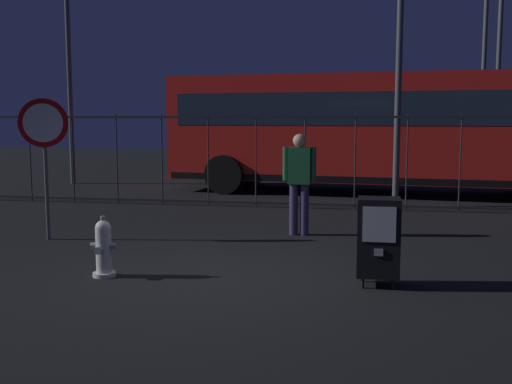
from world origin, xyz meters
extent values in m
plane|color=black|center=(0.00, 0.00, 0.00)|extent=(60.00, 60.00, 0.00)
cylinder|color=silver|center=(-1.33, -0.26, 0.03)|extent=(0.28, 0.28, 0.05)
cylinder|color=silver|center=(-1.33, -0.26, 0.33)|extent=(0.19, 0.19, 0.55)
sphere|color=silver|center=(-1.33, -0.26, 0.60)|extent=(0.19, 0.19, 0.19)
cylinder|color=gray|center=(-1.33, -0.26, 0.72)|extent=(0.06, 0.06, 0.05)
cylinder|color=gray|center=(-1.33, -0.39, 0.35)|extent=(0.09, 0.08, 0.09)
cylinder|color=gray|center=(-1.46, -0.26, 0.38)|extent=(0.07, 0.07, 0.07)
cylinder|color=gray|center=(-1.20, -0.26, 0.38)|extent=(0.07, 0.07, 0.07)
cylinder|color=black|center=(1.79, -0.24, 0.06)|extent=(0.04, 0.04, 0.12)
cylinder|color=black|center=(2.12, -0.24, 0.06)|extent=(0.04, 0.04, 0.12)
cylinder|color=black|center=(1.79, 0.04, 0.06)|extent=(0.04, 0.04, 0.12)
cylinder|color=black|center=(2.12, 0.04, 0.06)|extent=(0.04, 0.04, 0.12)
cube|color=black|center=(1.96, -0.10, 0.57)|extent=(0.48, 0.40, 0.90)
cube|color=#B2B7BF|center=(1.96, -0.30, 0.75)|extent=(0.36, 0.01, 0.40)
cube|color=gray|center=(1.96, -0.31, 0.43)|extent=(0.10, 0.02, 0.08)
cylinder|color=#4C4F54|center=(-3.16, 1.74, 1.10)|extent=(0.06, 0.06, 2.20)
cylinder|color=red|center=(-3.16, 1.72, 1.85)|extent=(0.71, 0.31, 0.76)
cylinder|color=white|center=(-3.16, 1.71, 1.85)|extent=(0.56, 0.23, 0.60)
cylinder|color=#382D51|center=(0.64, 2.82, 0.42)|extent=(0.14, 0.14, 0.85)
cylinder|color=#382D51|center=(0.82, 2.82, 0.42)|extent=(0.14, 0.14, 0.85)
cube|color=#1E5933|center=(0.73, 2.82, 1.15)|extent=(0.36, 0.20, 0.60)
sphere|color=tan|center=(0.73, 2.82, 1.56)|extent=(0.22, 0.22, 0.22)
cylinder|color=#1E5933|center=(0.50, 2.82, 1.18)|extent=(0.09, 0.09, 0.55)
cylinder|color=#1E5933|center=(0.96, 2.82, 1.18)|extent=(0.09, 0.09, 0.55)
cube|color=#2D2D33|center=(0.00, 5.84, 1.95)|extent=(18.00, 0.04, 0.05)
cube|color=#2D2D33|center=(0.00, 5.84, 0.10)|extent=(18.00, 0.04, 0.05)
cylinder|color=#2D2D33|center=(-5.82, 5.84, 1.00)|extent=(0.03, 0.03, 2.00)
cylinder|color=#2D2D33|center=(-4.76, 5.84, 1.00)|extent=(0.03, 0.03, 2.00)
cylinder|color=#2D2D33|center=(-3.71, 5.84, 1.00)|extent=(0.03, 0.03, 2.00)
cylinder|color=#2D2D33|center=(-2.65, 5.84, 1.00)|extent=(0.03, 0.03, 2.00)
cylinder|color=#2D2D33|center=(-1.59, 5.84, 1.00)|extent=(0.03, 0.03, 2.00)
cylinder|color=#2D2D33|center=(-0.53, 5.84, 1.00)|extent=(0.03, 0.03, 2.00)
cylinder|color=#2D2D33|center=(0.53, 5.84, 1.00)|extent=(0.03, 0.03, 2.00)
cylinder|color=#2D2D33|center=(1.59, 5.84, 1.00)|extent=(0.03, 0.03, 2.00)
cylinder|color=#2D2D33|center=(2.65, 5.84, 1.00)|extent=(0.03, 0.03, 2.00)
cylinder|color=#2D2D33|center=(3.71, 5.84, 1.00)|extent=(0.03, 0.03, 2.00)
cube|color=red|center=(2.06, 8.84, 1.67)|extent=(10.70, 3.57, 2.65)
cube|color=#1E2838|center=(2.06, 8.84, 2.15)|extent=(10.08, 3.53, 0.80)
cube|color=black|center=(2.06, 8.84, 0.45)|extent=(10.49, 3.56, 0.16)
cylinder|color=black|center=(-1.73, 7.98, 0.50)|extent=(1.02, 0.38, 1.00)
cylinder|color=black|center=(-1.47, 10.46, 0.50)|extent=(1.02, 0.38, 1.00)
cylinder|color=#4C4F54|center=(5.62, 12.15, 3.87)|extent=(0.14, 0.14, 7.75)
cylinder|color=#4C4F54|center=(5.42, 13.34, 3.85)|extent=(0.14, 0.14, 7.71)
cylinder|color=#4C4F54|center=(-6.72, 9.68, 4.25)|extent=(0.14, 0.14, 8.50)
cylinder|color=#4C4F54|center=(2.47, 6.52, 3.97)|extent=(0.14, 0.14, 7.93)
camera|label=1|loc=(1.77, -7.10, 1.92)|focal=42.80mm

